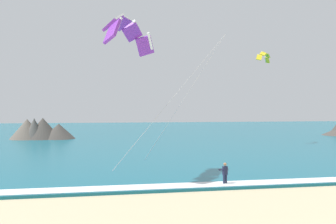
{
  "coord_description": "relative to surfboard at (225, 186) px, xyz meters",
  "views": [
    {
      "loc": [
        -12.33,
        -11.1,
        5.43
      ],
      "look_at": [
        -7.44,
        15.76,
        5.23
      ],
      "focal_mm": 38.31,
      "sensor_mm": 36.0,
      "label": 1
    }
  ],
  "objects": [
    {
      "name": "sea",
      "position": [
        3.9,
        58.91,
        0.07
      ],
      "size": [
        200.0,
        120.0,
        0.2
      ],
      "primitive_type": "cube",
      "color": "#146075",
      "rests_on": "ground"
    },
    {
      "name": "surf_foam",
      "position": [
        3.9,
        -0.09,
        0.19
      ],
      "size": [
        200.0,
        1.65,
        0.04
      ],
      "primitive_type": "cube",
      "color": "white",
      "rests_on": "sea"
    },
    {
      "name": "surfboard",
      "position": [
        0.0,
        0.0,
        0.0
      ],
      "size": [
        0.96,
        1.46,
        0.09
      ],
      "color": "#239EC6",
      "rests_on": "ground"
    },
    {
      "name": "kitesurfer",
      "position": [
        -0.01,
        0.02,
        0.91
      ],
      "size": [
        0.65,
        0.65,
        1.69
      ],
      "color": "#191E38",
      "rests_on": "ground"
    },
    {
      "name": "kite_primary",
      "position": [
        -6.66,
        3.69,
        11.41
      ],
      "size": [
        8.66,
        6.6,
        11.37
      ],
      "color": "purple"
    },
    {
      "name": "kite_distant",
      "position": [
        15.97,
        27.49,
        13.62
      ],
      "size": [
        3.43,
        3.47,
        1.6
      ],
      "color": "yellow"
    },
    {
      "name": "headland_left",
      "position": [
        -19.24,
        42.44,
        1.79
      ],
      "size": [
        11.66,
        6.88,
        3.92
      ],
      "color": "#665B51",
      "rests_on": "ground"
    }
  ]
}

